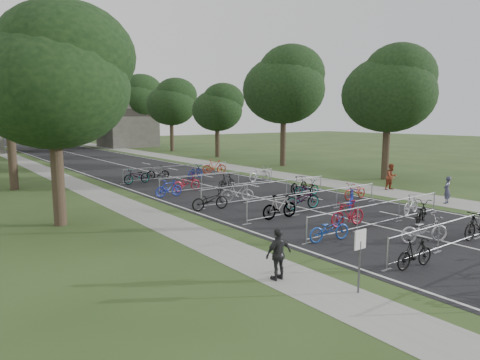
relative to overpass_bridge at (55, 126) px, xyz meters
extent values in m
cube|color=black|center=(0.00, -15.00, -3.53)|extent=(11.00, 140.00, 0.01)
cube|color=gray|center=(8.00, -15.00, -3.53)|extent=(3.00, 140.00, 0.01)
cube|color=gray|center=(-7.50, -15.00, -3.53)|extent=(2.00, 140.00, 0.01)
cube|color=silver|center=(0.00, -15.00, -3.53)|extent=(0.12, 140.00, 0.00)
cube|color=#3F3D38|center=(11.50, 0.00, -1.03)|extent=(8.00, 8.00, 5.00)
cube|color=black|center=(0.00, 0.00, 2.07)|extent=(30.00, 8.00, 1.20)
cube|color=#3F3D38|center=(0.00, -3.80, 3.07)|extent=(30.00, 0.40, 0.90)
cube|color=#3F3D38|center=(0.00, 3.80, 3.07)|extent=(30.00, 0.40, 0.90)
cylinder|color=#4C4C51|center=(-6.80, -62.00, -2.78)|extent=(0.06, 0.06, 1.50)
cube|color=white|center=(-6.80, -62.00, -1.98)|extent=(0.45, 0.04, 0.55)
cylinder|color=#33261C|center=(-11.50, -49.00, -1.43)|extent=(0.56, 0.56, 4.20)
ellipsoid|color=black|center=(-11.50, -49.00, 2.68)|extent=(6.72, 6.72, 5.51)
sphere|color=black|center=(-10.90, -49.50, 4.03)|extent=(5.38, 5.38, 5.38)
sphere|color=black|center=(-12.00, -48.50, 1.84)|extent=(4.37, 4.37, 4.37)
cylinder|color=#33261C|center=(13.00, -49.00, -1.29)|extent=(0.56, 0.56, 4.48)
ellipsoid|color=black|center=(13.00, -49.00, 3.10)|extent=(7.17, 7.17, 5.88)
sphere|color=black|center=(13.60, -49.50, 4.53)|extent=(5.73, 5.73, 5.73)
sphere|color=black|center=(12.50, -48.50, 2.20)|extent=(4.66, 4.66, 4.66)
cylinder|color=#33261C|center=(-11.50, -37.00, -1.17)|extent=(0.56, 0.56, 4.72)
ellipsoid|color=black|center=(-11.50, -37.00, 3.46)|extent=(7.56, 7.56, 6.20)
sphere|color=black|center=(-10.90, -37.50, 4.97)|extent=(6.05, 6.05, 6.05)
cylinder|color=#33261C|center=(13.00, -37.00, -0.98)|extent=(0.56, 0.56, 5.11)
ellipsoid|color=black|center=(13.00, -37.00, 4.03)|extent=(8.18, 8.18, 6.70)
sphere|color=black|center=(13.60, -37.50, 5.66)|extent=(6.54, 6.54, 6.54)
sphere|color=black|center=(12.50, -36.50, 3.01)|extent=(5.31, 5.31, 5.31)
cylinder|color=#33261C|center=(13.00, -25.00, -1.61)|extent=(0.56, 0.56, 3.85)
ellipsoid|color=black|center=(13.00, -25.00, 2.16)|extent=(6.16, 6.16, 5.05)
sphere|color=black|center=(13.60, -25.50, 3.40)|extent=(4.93, 4.93, 4.93)
sphere|color=black|center=(12.50, -24.50, 1.39)|extent=(4.00, 4.00, 4.00)
cylinder|color=#33261C|center=(13.00, -13.00, -1.29)|extent=(0.56, 0.56, 4.48)
ellipsoid|color=black|center=(13.00, -13.00, 3.10)|extent=(7.17, 7.17, 5.88)
sphere|color=black|center=(13.60, -13.50, 4.53)|extent=(5.73, 5.73, 5.73)
sphere|color=black|center=(12.50, -12.50, 2.20)|extent=(4.66, 4.66, 4.66)
cylinder|color=#33261C|center=(13.00, -1.00, -0.98)|extent=(0.56, 0.56, 5.11)
ellipsoid|color=black|center=(13.00, -1.00, 4.03)|extent=(8.18, 8.18, 6.70)
sphere|color=black|center=(13.60, -1.50, 5.66)|extent=(6.54, 6.54, 6.54)
sphere|color=black|center=(12.50, -0.50, 3.01)|extent=(5.31, 5.31, 5.31)
cylinder|color=#33261C|center=(13.00, 11.00, -1.61)|extent=(0.56, 0.56, 3.85)
ellipsoid|color=black|center=(13.00, 11.00, 2.16)|extent=(6.16, 6.16, 5.05)
sphere|color=black|center=(13.60, 10.50, 3.40)|extent=(4.93, 4.93, 4.93)
sphere|color=black|center=(12.50, 11.50, 1.39)|extent=(4.00, 4.00, 4.00)
cylinder|color=#33261C|center=(13.00, 23.00, -1.29)|extent=(0.56, 0.56, 4.48)
ellipsoid|color=black|center=(13.00, 23.00, 3.10)|extent=(7.17, 7.17, 5.88)
sphere|color=black|center=(13.60, 22.50, 4.53)|extent=(5.73, 5.73, 5.73)
sphere|color=black|center=(12.50, 23.50, 2.20)|extent=(4.66, 4.66, 4.66)
cylinder|color=#A4A7AC|center=(0.00, -61.40, -2.48)|extent=(9.20, 0.04, 0.04)
cylinder|color=#A4A7AC|center=(0.00, -61.40, -3.35)|extent=(9.20, 0.04, 0.04)
cylinder|color=#A4A7AC|center=(-4.60, -61.40, -2.98)|extent=(0.05, 0.05, 1.10)
cube|color=#A4A7AC|center=(-4.60, -61.40, -3.52)|extent=(0.50, 0.08, 0.03)
cylinder|color=#A4A7AC|center=(-1.53, -61.40, -2.98)|extent=(0.05, 0.05, 1.10)
cube|color=#A4A7AC|center=(-1.53, -61.40, -3.52)|extent=(0.50, 0.08, 0.03)
cylinder|color=#A4A7AC|center=(1.53, -61.40, -2.98)|extent=(0.05, 0.05, 1.10)
cube|color=#A4A7AC|center=(1.53, -61.40, -3.52)|extent=(0.50, 0.08, 0.03)
cylinder|color=#A4A7AC|center=(0.00, -57.80, -2.48)|extent=(9.20, 0.04, 0.04)
cylinder|color=#A4A7AC|center=(0.00, -57.80, -3.35)|extent=(9.20, 0.04, 0.04)
cylinder|color=#A4A7AC|center=(-4.60, -57.80, -2.98)|extent=(0.05, 0.05, 1.10)
cube|color=#A4A7AC|center=(-4.60, -57.80, -3.52)|extent=(0.50, 0.08, 0.03)
cylinder|color=#A4A7AC|center=(-1.53, -57.80, -2.98)|extent=(0.05, 0.05, 1.10)
cube|color=#A4A7AC|center=(-1.53, -57.80, -3.52)|extent=(0.50, 0.08, 0.03)
cylinder|color=#A4A7AC|center=(1.53, -57.80, -2.98)|extent=(0.05, 0.05, 1.10)
cube|color=#A4A7AC|center=(1.53, -57.80, -3.52)|extent=(0.50, 0.08, 0.03)
cylinder|color=#A4A7AC|center=(4.60, -57.80, -2.98)|extent=(0.05, 0.05, 1.10)
cube|color=#A4A7AC|center=(4.60, -57.80, -3.52)|extent=(0.50, 0.08, 0.03)
cylinder|color=#A4A7AC|center=(0.00, -54.00, -2.48)|extent=(9.20, 0.04, 0.04)
cylinder|color=#A4A7AC|center=(0.00, -54.00, -3.35)|extent=(9.20, 0.04, 0.04)
cylinder|color=#A4A7AC|center=(-4.60, -54.00, -2.98)|extent=(0.05, 0.05, 1.10)
cube|color=#A4A7AC|center=(-4.60, -54.00, -3.52)|extent=(0.50, 0.08, 0.03)
cylinder|color=#A4A7AC|center=(-1.53, -54.00, -2.98)|extent=(0.05, 0.05, 1.10)
cube|color=#A4A7AC|center=(-1.53, -54.00, -3.52)|extent=(0.50, 0.08, 0.03)
cylinder|color=#A4A7AC|center=(1.53, -54.00, -2.98)|extent=(0.05, 0.05, 1.10)
cube|color=#A4A7AC|center=(1.53, -54.00, -3.52)|extent=(0.50, 0.08, 0.03)
cylinder|color=#A4A7AC|center=(4.60, -54.00, -2.98)|extent=(0.05, 0.05, 1.10)
cube|color=#A4A7AC|center=(4.60, -54.00, -3.52)|extent=(0.50, 0.08, 0.03)
cylinder|color=#A4A7AC|center=(0.00, -50.00, -2.48)|extent=(9.20, 0.04, 0.04)
cylinder|color=#A4A7AC|center=(0.00, -50.00, -3.35)|extent=(9.20, 0.04, 0.04)
cylinder|color=#A4A7AC|center=(-4.60, -50.00, -2.98)|extent=(0.05, 0.05, 1.10)
cube|color=#A4A7AC|center=(-4.60, -50.00, -3.52)|extent=(0.50, 0.08, 0.03)
cylinder|color=#A4A7AC|center=(-1.53, -50.00, -2.98)|extent=(0.05, 0.05, 1.10)
cube|color=#A4A7AC|center=(-1.53, -50.00, -3.52)|extent=(0.50, 0.08, 0.03)
cylinder|color=#A4A7AC|center=(1.53, -50.00, -2.98)|extent=(0.05, 0.05, 1.10)
cube|color=#A4A7AC|center=(1.53, -50.00, -3.52)|extent=(0.50, 0.08, 0.03)
cylinder|color=#A4A7AC|center=(4.60, -50.00, -2.98)|extent=(0.05, 0.05, 1.10)
cube|color=#A4A7AC|center=(4.60, -50.00, -3.52)|extent=(0.50, 0.08, 0.03)
cylinder|color=#A4A7AC|center=(0.00, -45.00, -2.48)|extent=(9.20, 0.04, 0.04)
cylinder|color=#A4A7AC|center=(0.00, -45.00, -3.35)|extent=(9.20, 0.04, 0.04)
cylinder|color=#A4A7AC|center=(-4.60, -45.00, -2.98)|extent=(0.05, 0.05, 1.10)
cube|color=#A4A7AC|center=(-4.60, -45.00, -3.52)|extent=(0.50, 0.08, 0.03)
cylinder|color=#A4A7AC|center=(-1.53, -45.00, -2.98)|extent=(0.05, 0.05, 1.10)
cube|color=#A4A7AC|center=(-1.53, -45.00, -3.52)|extent=(0.50, 0.08, 0.03)
cylinder|color=#A4A7AC|center=(1.53, -45.00, -2.98)|extent=(0.05, 0.05, 1.10)
cube|color=#A4A7AC|center=(1.53, -45.00, -3.52)|extent=(0.50, 0.08, 0.03)
cylinder|color=#A4A7AC|center=(4.60, -45.00, -2.98)|extent=(0.05, 0.05, 1.10)
cube|color=#A4A7AC|center=(4.60, -45.00, -3.52)|extent=(0.50, 0.08, 0.03)
cylinder|color=#A4A7AC|center=(0.00, -39.00, -2.48)|extent=(9.20, 0.04, 0.04)
cylinder|color=#A4A7AC|center=(0.00, -39.00, -3.35)|extent=(9.20, 0.04, 0.04)
cylinder|color=#A4A7AC|center=(-4.60, -39.00, -2.98)|extent=(0.05, 0.05, 1.10)
cube|color=#A4A7AC|center=(-4.60, -39.00, -3.52)|extent=(0.50, 0.08, 0.03)
cylinder|color=#A4A7AC|center=(-1.53, -39.00, -2.98)|extent=(0.05, 0.05, 1.10)
cube|color=#A4A7AC|center=(-1.53, -39.00, -3.52)|extent=(0.50, 0.08, 0.03)
cylinder|color=#A4A7AC|center=(1.53, -39.00, -2.98)|extent=(0.05, 0.05, 1.10)
cube|color=#A4A7AC|center=(1.53, -39.00, -3.52)|extent=(0.50, 0.08, 0.03)
cylinder|color=#A4A7AC|center=(4.60, -39.00, -2.98)|extent=(0.05, 0.05, 1.10)
cube|color=#A4A7AC|center=(4.60, -39.00, -3.52)|extent=(0.50, 0.08, 0.03)
imported|color=black|center=(-3.71, -61.81, -3.03)|extent=(1.72, 0.65, 1.01)
imported|color=#AEADB5|center=(-0.80, -60.42, -3.01)|extent=(2.12, 1.47, 1.05)
imported|color=black|center=(1.46, -61.44, -2.94)|extent=(2.01, 0.69, 1.19)
imported|color=#1C459F|center=(-3.63, -58.08, -3.03)|extent=(1.99, 0.97, 1.00)
imported|color=maroon|center=(-1.19, -57.00, -2.95)|extent=(2.01, 0.77, 1.18)
imported|color=black|center=(1.92, -58.68, -3.01)|extent=(2.13, 1.37, 1.06)
imported|color=#A7A5AD|center=(3.29, -57.33, -3.01)|extent=(1.80, 0.81, 1.05)
imported|color=#A4A7AC|center=(-2.67, -54.07, -2.94)|extent=(2.01, 0.75, 1.18)
imported|color=#A4A7AC|center=(-0.29, -53.20, -2.98)|extent=(2.22, 1.09, 1.11)
imported|color=navy|center=(1.80, -54.78, -2.99)|extent=(1.80, 1.41, 1.09)
imported|color=maroon|center=(4.30, -53.04, -3.04)|extent=(1.90, 0.70, 0.99)
imported|color=black|center=(-4.30, -50.40, -2.99)|extent=(2.14, 0.99, 1.08)
imported|color=#919398|center=(-1.84, -49.49, -2.96)|extent=(1.93, 1.38, 1.14)
imported|color=#A4A7AC|center=(2.82, -50.44, -3.04)|extent=(1.94, 0.86, 0.99)
imported|color=#A4A7AC|center=(3.07, -49.52, -2.98)|extent=(1.92, 0.91, 1.11)
imported|color=#1C2C9A|center=(-4.30, -45.67, -3.01)|extent=(1.78, 0.56, 1.06)
imported|color=maroon|center=(-2.41, -44.54, -2.97)|extent=(2.21, 0.98, 1.12)
imported|color=black|center=(0.28, -45.31, -3.02)|extent=(1.77, 0.96, 1.03)
imported|color=#AFB0B7|center=(4.30, -43.98, -2.98)|extent=(2.17, 0.87, 1.12)
imported|color=#A4A7AC|center=(-3.73, -39.48, -2.97)|extent=(2.24, 1.10, 1.13)
imported|color=#A4A7AC|center=(-1.51, -38.35, -3.00)|extent=(1.84, 1.02, 1.06)
imported|color=navy|center=(1.12, -39.66, -3.00)|extent=(2.15, 1.55, 1.08)
imported|color=#9F3017|center=(3.86, -38.32, -2.91)|extent=(2.16, 1.25, 1.25)
imported|color=#33364D|center=(7.46, -56.95, -2.75)|extent=(0.63, 0.48, 1.56)
imported|color=maroon|center=(9.00, -52.30, -2.65)|extent=(0.95, 0.80, 1.76)
imported|color=#252527|center=(-7.94, -59.93, -2.74)|extent=(0.94, 0.41, 1.59)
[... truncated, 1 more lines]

